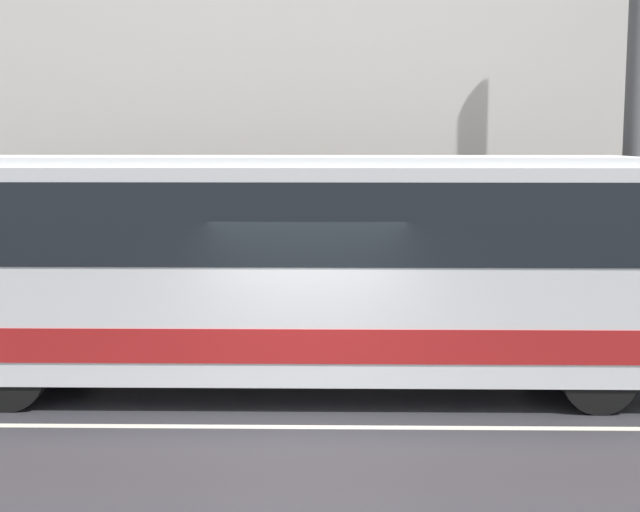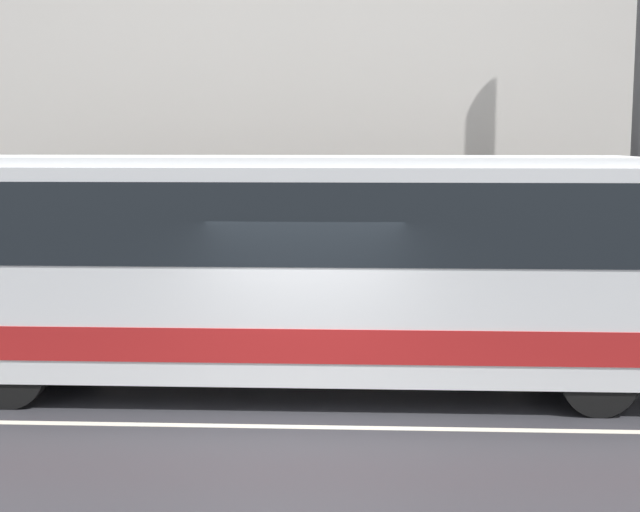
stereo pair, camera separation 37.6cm
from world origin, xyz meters
The scene contains 5 objects.
ground_plane centered at (0.00, 0.00, 0.00)m, with size 60.00×60.00×0.00m, color #333338.
sidewalk centered at (0.00, 5.10, 0.09)m, with size 60.00×2.21×0.17m.
building_facade centered at (0.00, 6.35, 5.85)m, with size 60.00×0.35×12.11m.
lane_stripe centered at (0.00, 0.00, 0.00)m, with size 54.00×0.14×0.01m.
transit_bus centered at (-0.47, 1.76, 1.86)m, with size 11.68×2.54×3.29m.
Camera 2 is at (0.72, -10.59, 3.52)m, focal length 50.00 mm.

